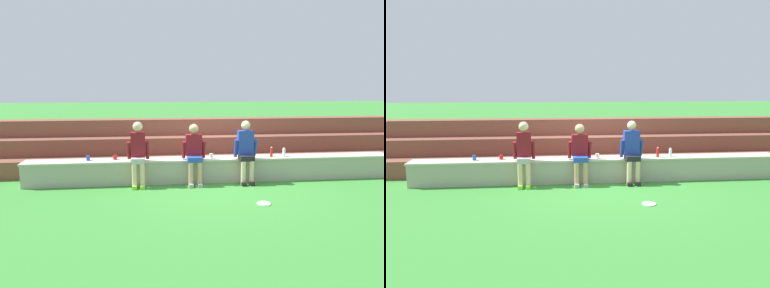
% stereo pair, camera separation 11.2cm
% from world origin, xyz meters
% --- Properties ---
extents(ground_plane, '(80.00, 80.00, 0.00)m').
position_xyz_m(ground_plane, '(0.00, 0.00, 0.00)').
color(ground_plane, '#388433').
extents(stone_seating_wall, '(8.91, 0.55, 0.56)m').
position_xyz_m(stone_seating_wall, '(0.00, 0.26, 0.30)').
color(stone_seating_wall, '#A8A08E').
rests_on(stone_seating_wall, ground).
extents(brick_bleachers, '(11.84, 1.66, 1.34)m').
position_xyz_m(brick_bleachers, '(0.00, 1.80, 0.52)').
color(brick_bleachers, brown).
rests_on(brick_bleachers, ground).
extents(person_far_left, '(0.50, 0.54, 1.48)m').
position_xyz_m(person_far_left, '(-1.81, -0.02, 0.80)').
color(person_far_left, beige).
rests_on(person_far_left, ground).
extents(person_left_of_center, '(0.55, 0.57, 1.41)m').
position_xyz_m(person_left_of_center, '(-0.53, 0.01, 0.77)').
color(person_left_of_center, tan).
rests_on(person_left_of_center, ground).
extents(person_center, '(0.54, 0.52, 1.47)m').
position_xyz_m(person_center, '(0.69, -0.03, 0.80)').
color(person_center, beige).
rests_on(person_center, ground).
extents(water_bottle_near_left, '(0.07, 0.07, 0.25)m').
position_xyz_m(water_bottle_near_left, '(1.40, 0.20, 0.68)').
color(water_bottle_near_left, red).
rests_on(water_bottle_near_left, stone_seating_wall).
extents(water_bottle_mid_left, '(0.07, 0.07, 0.21)m').
position_xyz_m(water_bottle_mid_left, '(1.72, 0.22, 0.66)').
color(water_bottle_mid_left, silver).
rests_on(water_bottle_mid_left, stone_seating_wall).
extents(plastic_cup_middle, '(0.08, 0.08, 0.12)m').
position_xyz_m(plastic_cup_middle, '(-2.98, 0.27, 0.62)').
color(plastic_cup_middle, blue).
rests_on(plastic_cup_middle, stone_seating_wall).
extents(plastic_cup_right_end, '(0.09, 0.09, 0.10)m').
position_xyz_m(plastic_cup_right_end, '(-2.37, 0.31, 0.62)').
color(plastic_cup_right_end, red).
rests_on(plastic_cup_right_end, stone_seating_wall).
extents(plastic_cup_left_end, '(0.09, 0.09, 0.11)m').
position_xyz_m(plastic_cup_left_end, '(-0.09, 0.21, 0.62)').
color(plastic_cup_left_end, white).
rests_on(plastic_cup_left_end, stone_seating_wall).
extents(frisbee, '(0.27, 0.27, 0.02)m').
position_xyz_m(frisbee, '(0.66, -1.58, 0.01)').
color(frisbee, white).
rests_on(frisbee, ground).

